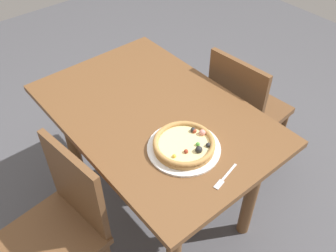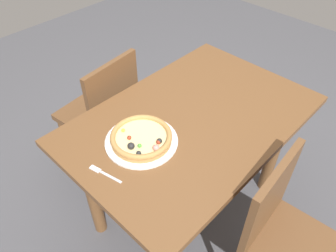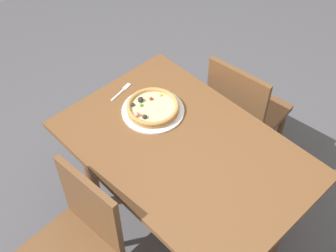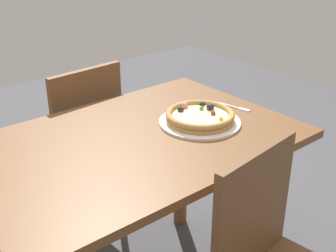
# 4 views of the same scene
# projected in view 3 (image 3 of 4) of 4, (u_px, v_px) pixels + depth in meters

# --- Properties ---
(ground_plane) EXTENTS (6.00, 6.00, 0.00)m
(ground_plane) POSITION_uv_depth(u_px,v_px,m) (181.00, 226.00, 2.68)
(ground_plane) COLOR #4C4C51
(dining_table) EXTENTS (1.22, 0.81, 0.76)m
(dining_table) POSITION_uv_depth(u_px,v_px,m) (183.00, 164.00, 2.22)
(dining_table) COLOR brown
(dining_table) RESTS_ON ground
(chair_near) EXTENTS (0.43, 0.43, 0.88)m
(chair_near) POSITION_uv_depth(u_px,v_px,m) (77.00, 244.00, 2.07)
(chair_near) COLOR brown
(chair_near) RESTS_ON ground
(chair_far) EXTENTS (0.44, 0.44, 0.88)m
(chair_far) POSITION_uv_depth(u_px,v_px,m) (243.00, 112.00, 2.66)
(chair_far) COLOR brown
(chair_far) RESTS_ON ground
(plate) EXTENTS (0.33, 0.33, 0.01)m
(plate) POSITION_uv_depth(u_px,v_px,m) (153.00, 111.00, 2.28)
(plate) COLOR white
(plate) RESTS_ON dining_table
(pizza) EXTENTS (0.27, 0.27, 0.05)m
(pizza) POSITION_uv_depth(u_px,v_px,m) (153.00, 107.00, 2.26)
(pizza) COLOR #B78447
(pizza) RESTS_ON plate
(fork) EXTENTS (0.05, 0.16, 0.00)m
(fork) POSITION_uv_depth(u_px,v_px,m) (122.00, 91.00, 2.39)
(fork) COLOR silver
(fork) RESTS_ON dining_table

